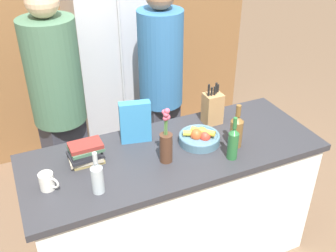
{
  "coord_description": "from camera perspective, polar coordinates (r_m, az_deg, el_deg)",
  "views": [
    {
      "loc": [
        -0.82,
        -1.73,
        2.22
      ],
      "look_at": [
        0.0,
        0.09,
        1.0
      ],
      "focal_mm": 42.0,
      "sensor_mm": 36.0,
      "label": 1
    }
  ],
  "objects": [
    {
      "name": "flower_vase",
      "position": [
        2.18,
        -0.28,
        -2.53
      ],
      "size": [
        0.07,
        0.07,
        0.34
      ],
      "color": "#4C2D1E",
      "rests_on": "kitchen_island"
    },
    {
      "name": "book_stack",
      "position": [
        2.26,
        -11.9,
        -3.84
      ],
      "size": [
        0.2,
        0.16,
        0.12
      ],
      "color": "#99844C",
      "rests_on": "kitchen_island"
    },
    {
      "name": "bottle_vinegar",
      "position": [
        2.24,
        9.42,
        -2.38
      ],
      "size": [
        0.06,
        0.06,
        0.27
      ],
      "color": "#286633",
      "rests_on": "kitchen_island"
    },
    {
      "name": "refrigerator",
      "position": [
        3.39,
        -7.41,
        9.55
      ],
      "size": [
        0.73,
        0.63,
        1.94
      ],
      "color": "#B7B7BC",
      "rests_on": "ground_plane"
    },
    {
      "name": "knife_block",
      "position": [
        2.57,
        6.48,
        2.61
      ],
      "size": [
        0.12,
        0.1,
        0.29
      ],
      "color": "#A87A4C",
      "rests_on": "kitchen_island"
    },
    {
      "name": "cereal_box",
      "position": [
        2.36,
        -4.77,
        0.58
      ],
      "size": [
        0.19,
        0.1,
        0.26
      ],
      "color": "teal",
      "rests_on": "kitchen_island"
    },
    {
      "name": "back_wall_wood",
      "position": [
        3.6,
        -10.73,
        16.14
      ],
      "size": [
        2.99,
        0.12,
        2.6
      ],
      "color": "brown",
      "rests_on": "ground_plane"
    },
    {
      "name": "ground_plane",
      "position": [
        2.93,
        0.72,
        -17.81
      ],
      "size": [
        14.0,
        14.0,
        0.0
      ],
      "primitive_type": "plane",
      "color": "brown"
    },
    {
      "name": "kitchen_island",
      "position": [
        2.61,
        0.78,
        -11.45
      ],
      "size": [
        1.79,
        0.68,
        0.88
      ],
      "color": "silver",
      "rests_on": "ground_plane"
    },
    {
      "name": "coffee_mug",
      "position": [
        2.12,
        -17.12,
        -7.69
      ],
      "size": [
        0.09,
        0.1,
        0.09
      ],
      "color": "silver",
      "rests_on": "kitchen_island"
    },
    {
      "name": "bottle_oil",
      "position": [
        2.35,
        9.89,
        -0.6
      ],
      "size": [
        0.08,
        0.08,
        0.28
      ],
      "color": "brown",
      "rests_on": "kitchen_island"
    },
    {
      "name": "person_in_blue",
      "position": [
        2.91,
        -1.04,
        6.08
      ],
      "size": [
        0.32,
        0.32,
        1.72
      ],
      "rotation": [
        0.0,
        0.0,
        0.21
      ],
      "color": "#383842",
      "rests_on": "ground_plane"
    },
    {
      "name": "bottle_wine",
      "position": [
        2.01,
        -10.24,
        -7.26
      ],
      "size": [
        0.06,
        0.06,
        0.24
      ],
      "color": "#B2BCC1",
      "rests_on": "kitchen_island"
    },
    {
      "name": "person_at_sink",
      "position": [
        2.76,
        -15.65,
        3.55
      ],
      "size": [
        0.36,
        0.36,
        1.75
      ],
      "rotation": [
        0.0,
        0.0,
        0.39
      ],
      "color": "#383842",
      "rests_on": "ground_plane"
    },
    {
      "name": "fruit_bowl",
      "position": [
        2.39,
        4.57,
        -1.59
      ],
      "size": [
        0.25,
        0.25,
        0.1
      ],
      "color": "slate",
      "rests_on": "kitchen_island"
    }
  ]
}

